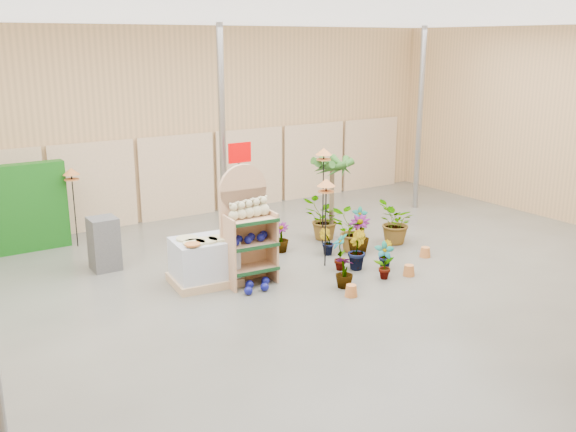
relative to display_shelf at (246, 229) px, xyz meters
The scene contains 25 objects.
room 1.49m from the display_shelf, 26.41° to the right, with size 15.20×12.10×4.70m.
display_shelf is the anchor object (origin of this frame).
teddy_bears 0.39m from the display_shelf, 71.76° to the right, with size 0.78×0.22×0.34m.
gazing_balls_shelf 0.18m from the display_shelf, 90.00° to the right, with size 0.77×0.26×0.15m.
gazing_balls_floor 1.00m from the display_shelf, 97.84° to the right, with size 0.63×0.39×0.15m.
pallet_stack 0.94m from the display_shelf, 155.00° to the left, with size 1.23×1.06×0.85m.
charcoal_planters 2.81m from the display_shelf, 134.12° to the left, with size 0.50×0.50×1.00m.
trellis_stock 4.99m from the display_shelf, 128.06° to the left, with size 2.00×0.30×1.80m, color #125310.
offer_sign 1.99m from the display_shelf, 64.34° to the left, with size 0.50×0.08×2.20m.
bird_table_front 1.76m from the display_shelf, ahead, with size 0.34×0.34×1.70m.
bird_table_right 2.80m from the display_shelf, 23.50° to the left, with size 0.34×0.34×2.04m.
bird_table_back 4.21m from the display_shelf, 118.49° to the left, with size 0.34×0.34×1.67m.
palm 3.09m from the display_shelf, 23.62° to the left, with size 0.70×0.70×1.89m.
potted_plant_0 1.90m from the display_shelf, 13.83° to the right, with size 0.37×0.25×0.71m, color #25541A.
potted_plant_1 2.19m from the display_shelf, 15.04° to the right, with size 0.41×0.33×0.74m, color #25541A.
potted_plant_2 2.66m from the display_shelf, ahead, with size 0.78×0.68×0.87m, color #25541A.
potted_plant_3 2.69m from the display_shelf, ahead, with size 0.44×0.44×0.79m, color #25541A.
potted_plant_4 3.59m from the display_shelf, 16.60° to the left, with size 0.35×0.24×0.66m, color #25541A.
potted_plant_5 2.21m from the display_shelf, 11.19° to the left, with size 0.29×0.24×0.53m, color #25541A.
potted_plant_6 2.93m from the display_shelf, 25.89° to the left, with size 0.82×0.71×0.91m, color #25541A.
potted_plant_7 1.86m from the display_shelf, 42.91° to the right, with size 0.32×0.32×0.57m, color #25541A.
potted_plant_8 2.54m from the display_shelf, 30.27° to the right, with size 0.36×0.25×0.69m, color #25541A.
potted_plant_9 2.72m from the display_shelf, 18.60° to the right, with size 0.30×0.24×0.54m, color #25541A.
potted_plant_10 3.73m from the display_shelf, ahead, with size 0.84×0.73×0.93m, color #25541A.
potted_plant_11 1.87m from the display_shelf, 37.63° to the left, with size 0.34×0.34×0.61m, color #25541A.
Camera 1 is at (-5.95, -8.16, 4.16)m, focal length 40.00 mm.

